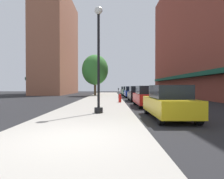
{
  "coord_description": "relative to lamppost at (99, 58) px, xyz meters",
  "views": [
    {
      "loc": [
        1.2,
        -5.39,
        1.57
      ],
      "look_at": [
        1.14,
        14.61,
        1.3
      ],
      "focal_mm": 30.4,
      "sensor_mm": 36.0,
      "label": 1
    }
  ],
  "objects": [
    {
      "name": "ground_plane",
      "position": [
        3.54,
        12.88,
        -3.2
      ],
      "size": [
        90.0,
        90.0,
        0.0
      ],
      "primitive_type": "plane",
      "color": "#232326"
    },
    {
      "name": "sidewalk_slab",
      "position": [
        -0.46,
        13.88,
        -3.14
      ],
      "size": [
        4.8,
        50.0,
        0.12
      ],
      "primitive_type": "cube",
      "color": "#A8A399",
      "rests_on": "ground"
    },
    {
      "name": "building_right_brick",
      "position": [
        14.53,
        16.88,
        7.48
      ],
      "size": [
        6.8,
        40.0,
        21.4
      ],
      "color": "brown",
      "rests_on": "ground"
    },
    {
      "name": "building_far_background",
      "position": [
        -11.47,
        31.88,
        7.55
      ],
      "size": [
        6.8,
        18.0,
        21.56
      ],
      "color": "#9E6047",
      "rests_on": "ground"
    },
    {
      "name": "lamppost",
      "position": [
        0.0,
        0.0,
        0.0
      ],
      "size": [
        0.48,
        0.48,
        5.9
      ],
      "color": "black",
      "rests_on": "sidewalk_slab"
    },
    {
      "name": "fire_hydrant",
      "position": [
        1.49,
        7.26,
        -2.68
      ],
      "size": [
        0.33,
        0.26,
        0.79
      ],
      "color": "red",
      "rests_on": "sidewalk_slab"
    },
    {
      "name": "parking_meter_near",
      "position": [
        1.59,
        14.22,
        -2.25
      ],
      "size": [
        0.14,
        0.09,
        1.31
      ],
      "color": "slate",
      "rests_on": "sidewalk_slab"
    },
    {
      "name": "tree_near",
      "position": [
        -2.22,
        22.67,
        1.35
      ],
      "size": [
        4.58,
        4.58,
        7.08
      ],
      "color": "#4C3823",
      "rests_on": "sidewalk_slab"
    },
    {
      "name": "car_yellow",
      "position": [
        3.54,
        -1.16,
        -2.39
      ],
      "size": [
        1.8,
        4.3,
        1.66
      ],
      "rotation": [
        0.0,
        0.0,
        -0.03
      ],
      "color": "black",
      "rests_on": "ground"
    },
    {
      "name": "car_red",
      "position": [
        3.54,
        4.6,
        -2.39
      ],
      "size": [
        1.8,
        4.3,
        1.66
      ],
      "rotation": [
        0.0,
        0.0,
        0.01
      ],
      "color": "black",
      "rests_on": "ground"
    },
    {
      "name": "car_black",
      "position": [
        3.54,
        10.6,
        -2.39
      ],
      "size": [
        1.8,
        4.3,
        1.66
      ],
      "rotation": [
        0.0,
        0.0,
        0.03
      ],
      "color": "black",
      "rests_on": "ground"
    },
    {
      "name": "car_blue",
      "position": [
        3.54,
        17.78,
        -2.39
      ],
      "size": [
        1.8,
        4.3,
        1.66
      ],
      "rotation": [
        0.0,
        0.0,
        -0.02
      ],
      "color": "black",
      "rests_on": "ground"
    },
    {
      "name": "car_green",
      "position": [
        3.54,
        23.59,
        -2.39
      ],
      "size": [
        1.8,
        4.3,
        1.66
      ],
      "rotation": [
        0.0,
        0.0,
        0.02
      ],
      "color": "black",
      "rests_on": "ground"
    },
    {
      "name": "car_white",
      "position": [
        3.54,
        30.97,
        -2.39
      ],
      "size": [
        1.8,
        4.3,
        1.66
      ],
      "rotation": [
        0.0,
        0.0,
        -0.01
      ],
      "color": "black",
      "rests_on": "ground"
    }
  ]
}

